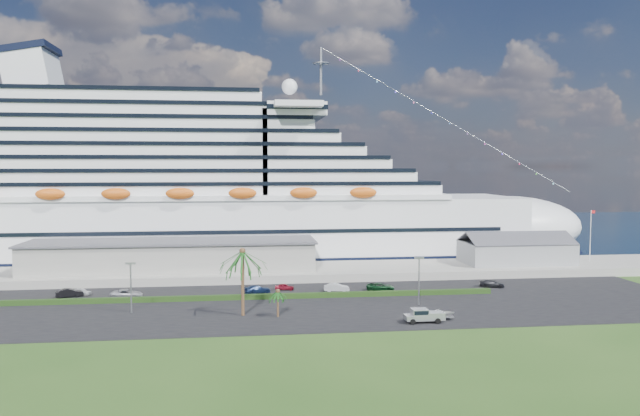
{
  "coord_description": "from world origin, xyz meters",
  "views": [
    {
      "loc": [
        -9.73,
        -94.84,
        23.84
      ],
      "look_at": [
        5.6,
        30.0,
        15.48
      ],
      "focal_mm": 35.0,
      "sensor_mm": 36.0,
      "label": 1
    }
  ],
  "objects": [
    {
      "name": "lamp_post_right",
      "position": [
        20.0,
        8.0,
        5.34
      ],
      "size": [
        1.6,
        0.35,
        8.27
      ],
      "color": "gray",
      "rests_on": "asphalt_lot"
    },
    {
      "name": "ground",
      "position": [
        0.0,
        0.0,
        0.0
      ],
      "size": [
        420.0,
        420.0,
        0.0
      ],
      "primitive_type": "plane",
      "color": "#264818",
      "rests_on": "ground"
    },
    {
      "name": "parked_car_5",
      "position": [
        7.66,
        21.01,
        0.91
      ],
      "size": [
        4.9,
        2.06,
        1.57
      ],
      "primitive_type": "imported",
      "rotation": [
        0.0,
        0.0,
        1.49
      ],
      "color": "silver",
      "rests_on": "asphalt_lot"
    },
    {
      "name": "hedge",
      "position": [
        -8.0,
        16.0,
        0.57
      ],
      "size": [
        88.0,
        1.1,
        0.9
      ],
      "primitive_type": "cube",
      "color": "black",
      "rests_on": "asphalt_lot"
    },
    {
      "name": "wharf",
      "position": [
        0.0,
        40.0,
        0.9
      ],
      "size": [
        240.0,
        20.0,
        1.8
      ],
      "primitive_type": "cube",
      "color": "gray",
      "rests_on": "ground"
    },
    {
      "name": "cruise_ship",
      "position": [
        -21.53,
        64.0,
        16.69
      ],
      "size": [
        191.0,
        38.0,
        54.0
      ],
      "color": "silver",
      "rests_on": "ground"
    },
    {
      "name": "lamp_post_left",
      "position": [
        -28.0,
        8.0,
        5.34
      ],
      "size": [
        1.6,
        0.35,
        8.27
      ],
      "color": "gray",
      "rests_on": "asphalt_lot"
    },
    {
      "name": "parked_car_2",
      "position": [
        -30.88,
        19.9,
        0.91
      ],
      "size": [
        5.75,
        2.82,
        1.57
      ],
      "primitive_type": "imported",
      "rotation": [
        0.0,
        0.0,
        1.53
      ],
      "color": "#A1A2AA",
      "rests_on": "asphalt_lot"
    },
    {
      "name": "parked_car_4",
      "position": [
        -2.08,
        23.7,
        0.75
      ],
      "size": [
        3.81,
        1.81,
        1.26
      ],
      "primitive_type": "imported",
      "rotation": [
        0.0,
        0.0,
        1.48
      ],
      "color": "maroon",
      "rests_on": "asphalt_lot"
    },
    {
      "name": "asphalt_lot",
      "position": [
        0.0,
        11.0,
        0.06
      ],
      "size": [
        140.0,
        38.0,
        0.12
      ],
      "primitive_type": "cube",
      "color": "black",
      "rests_on": "ground"
    },
    {
      "name": "flagpole",
      "position": [
        70.04,
        40.0,
        8.27
      ],
      "size": [
        1.08,
        0.16,
        12.0
      ],
      "color": "silver",
      "rests_on": "wharf"
    },
    {
      "name": "terminal_building",
      "position": [
        -25.0,
        40.0,
        5.01
      ],
      "size": [
        61.0,
        15.0,
        6.3
      ],
      "color": "gray",
      "rests_on": "wharf"
    },
    {
      "name": "parked_car_1",
      "position": [
        -41.33,
        21.84,
        0.91
      ],
      "size": [
        5.06,
        2.95,
        1.58
      ],
      "primitive_type": "imported",
      "rotation": [
        0.0,
        0.0,
        1.86
      ],
      "color": "black",
      "rests_on": "asphalt_lot"
    },
    {
      "name": "boat_trailer",
      "position": [
        20.32,
        -2.44,
        1.14
      ],
      "size": [
        5.53,
        4.06,
        1.53
      ],
      "color": "gray",
      "rests_on": "asphalt_lot"
    },
    {
      "name": "palm_tall",
      "position": [
        -10.0,
        4.0,
        9.2
      ],
      "size": [
        8.82,
        8.82,
        11.13
      ],
      "color": "#47301E",
      "rests_on": "ground"
    },
    {
      "name": "palm_short",
      "position": [
        -4.5,
        2.5,
        3.67
      ],
      "size": [
        3.53,
        3.53,
        4.56
      ],
      "color": "#47301E",
      "rests_on": "ground"
    },
    {
      "name": "pickup_truck",
      "position": [
        17.33,
        -3.95,
        1.29
      ],
      "size": [
        6.06,
        2.42,
        2.13
      ],
      "color": "black",
      "rests_on": "asphalt_lot"
    },
    {
      "name": "parked_car_7",
      "position": [
        38.71,
        21.58,
        0.81
      ],
      "size": [
        5.15,
        3.65,
        1.38
      ],
      "primitive_type": "imported",
      "rotation": [
        0.0,
        0.0,
        1.17
      ],
      "color": "black",
      "rests_on": "asphalt_lot"
    },
    {
      "name": "parked_car_6",
      "position": [
        16.14,
        20.95,
        0.87
      ],
      "size": [
        5.75,
        3.41,
        1.5
      ],
      "primitive_type": "imported",
      "rotation": [
        0.0,
        0.0,
        1.39
      ],
      "color": "black",
      "rests_on": "asphalt_lot"
    },
    {
      "name": "parked_car_3",
      "position": [
        -7.38,
        21.23,
        0.88
      ],
      "size": [
        5.62,
        3.97,
        1.51
      ],
      "primitive_type": "imported",
      "rotation": [
        0.0,
        0.0,
        1.97
      ],
      "color": "#15274C",
      "rests_on": "asphalt_lot"
    },
    {
      "name": "parked_car_0",
      "position": [
        -39.65,
        23.5,
        0.77
      ],
      "size": [
        4.08,
        2.96,
        1.29
      ],
      "primitive_type": "imported",
      "rotation": [
        0.0,
        0.0,
        1.14
      ],
      "color": "silver",
      "rests_on": "asphalt_lot"
    },
    {
      "name": "water",
      "position": [
        0.0,
        130.0,
        0.01
      ],
      "size": [
        420.0,
        160.0,
        0.02
      ],
      "primitive_type": "cube",
      "color": "black",
      "rests_on": "ground"
    },
    {
      "name": "port_shed",
      "position": [
        52.0,
        40.0,
        4.4
      ],
      "size": [
        24.0,
        12.31,
        7.37
      ],
      "color": "gray",
      "rests_on": "wharf"
    }
  ]
}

